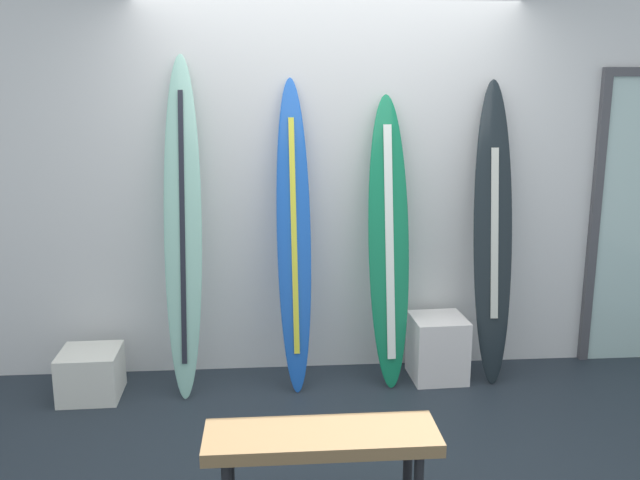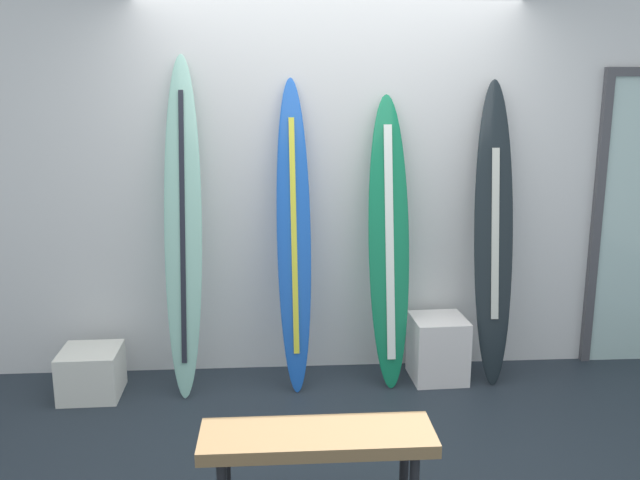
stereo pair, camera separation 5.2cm
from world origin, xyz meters
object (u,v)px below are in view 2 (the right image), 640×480
at_px(surfboard_cobalt, 294,239).
at_px(surfboard_charcoal, 494,234).
at_px(bench, 317,444).
at_px(surfboard_seafoam, 183,227).
at_px(surfboard_emerald, 389,244).
at_px(display_block_left, 438,348).
at_px(display_block_center, 91,373).

distance_m(surfboard_cobalt, surfboard_charcoal, 1.32).
bearing_deg(bench, surfboard_seafoam, 116.31).
xyz_separation_m(surfboard_seafoam, surfboard_cobalt, (0.71, 0.02, -0.09)).
relative_size(surfboard_emerald, surfboard_charcoal, 0.95).
bearing_deg(surfboard_emerald, surfboard_cobalt, -179.99).
distance_m(surfboard_cobalt, display_block_left, 1.24).
height_order(surfboard_cobalt, display_block_left, surfboard_cobalt).
height_order(surfboard_seafoam, display_block_left, surfboard_seafoam).
bearing_deg(display_block_center, surfboard_emerald, 3.84).
xyz_separation_m(surfboard_seafoam, bench, (0.76, -1.54, -0.68)).
distance_m(surfboard_seafoam, surfboard_cobalt, 0.71).
bearing_deg(surfboard_seafoam, bench, -63.69).
distance_m(surfboard_cobalt, surfboard_emerald, 0.62).
relative_size(surfboard_charcoal, bench, 1.93).
relative_size(surfboard_seafoam, surfboard_cobalt, 1.07).
bearing_deg(surfboard_cobalt, surfboard_charcoal, 0.07).
height_order(surfboard_seafoam, bench, surfboard_seafoam).
bearing_deg(display_block_center, display_block_left, 2.71).
height_order(surfboard_seafoam, surfboard_emerald, surfboard_seafoam).
bearing_deg(surfboard_emerald, bench, -110.06).
relative_size(surfboard_cobalt, display_block_left, 4.65).
bearing_deg(surfboard_seafoam, display_block_center, -169.87).
xyz_separation_m(display_block_left, display_block_center, (-2.29, -0.11, -0.06)).
height_order(surfboard_seafoam, display_block_center, surfboard_seafoam).
distance_m(surfboard_charcoal, bench, 2.10).
xyz_separation_m(surfboard_seafoam, surfboard_emerald, (1.33, 0.02, -0.14)).
height_order(surfboard_cobalt, bench, surfboard_cobalt).
height_order(surfboard_charcoal, display_block_center, surfboard_charcoal).
bearing_deg(surfboard_charcoal, surfboard_emerald, -179.87).
height_order(surfboard_emerald, display_block_center, surfboard_emerald).
bearing_deg(display_block_left, surfboard_cobalt, 178.71).
xyz_separation_m(surfboard_seafoam, display_block_left, (1.68, -0.00, -0.86)).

